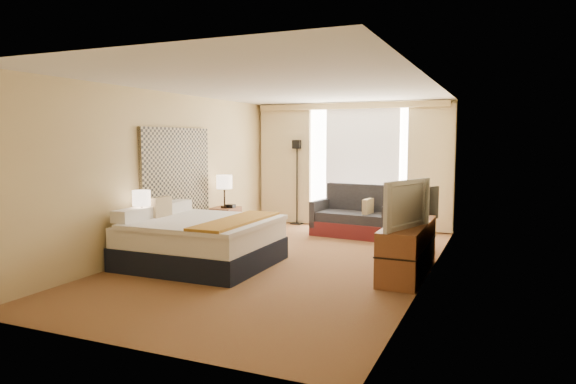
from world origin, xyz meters
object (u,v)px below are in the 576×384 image
at_px(media_dresser, 408,249).
at_px(bed, 201,241).
at_px(loveseat, 356,219).
at_px(television, 400,204).
at_px(nightstand_right, 225,222).
at_px(lamp_right, 224,183).
at_px(lamp_left, 141,199).
at_px(nightstand_left, 138,247).
at_px(desk_chair, 423,223).
at_px(floor_lamp, 297,165).

relative_size(media_dresser, bed, 0.90).
height_order(loveseat, television, television).
height_order(nightstand_right, lamp_right, lamp_right).
bearing_deg(loveseat, media_dresser, -53.81).
relative_size(lamp_left, television, 0.51).
bearing_deg(nightstand_left, desk_chair, 34.32).
xyz_separation_m(desk_chair, lamp_left, (-3.65, -2.44, 0.49)).
bearing_deg(lamp_right, bed, -69.12).
distance_m(nightstand_right, floor_lamp, 2.23).
height_order(floor_lamp, desk_chair, floor_lamp).
bearing_deg(media_dresser, nightstand_right, 158.60).
bearing_deg(lamp_left, lamp_right, 89.68).
distance_m(nightstand_left, lamp_right, 2.54).
bearing_deg(nightstand_right, floor_lamp, 68.73).
relative_size(nightstand_right, lamp_right, 0.88).
bearing_deg(lamp_left, bed, 22.84).
distance_m(desk_chair, lamp_left, 4.42).
bearing_deg(media_dresser, lamp_left, -165.06).
bearing_deg(nightstand_left, lamp_right, 89.11).
bearing_deg(media_dresser, lamp_right, 159.45).
bearing_deg(nightstand_left, floor_lamp, 80.60).
relative_size(floor_lamp, television, 1.69).
bearing_deg(lamp_left, loveseat, 57.04).
bearing_deg(floor_lamp, nightstand_left, -99.40).
bearing_deg(desk_chair, television, -67.56).
height_order(nightstand_right, television, television).
bearing_deg(television, media_dresser, 10.94).
relative_size(nightstand_left, television, 0.51).
height_order(floor_lamp, lamp_left, floor_lamp).
bearing_deg(bed, desk_chair, 36.35).
distance_m(nightstand_left, loveseat, 4.21).
relative_size(loveseat, television, 1.51).
bearing_deg(loveseat, floor_lamp, 159.18).
height_order(nightstand_left, lamp_right, lamp_right).
distance_m(bed, lamp_left, 1.05).
distance_m(desk_chair, lamp_right, 3.68).
xyz_separation_m(nightstand_right, desk_chair, (3.67, 0.01, 0.21)).
bearing_deg(television, nightstand_left, 119.28).
bearing_deg(desk_chair, nightstand_left, -122.51).
distance_m(bed, loveseat, 3.47).
bearing_deg(bed, television, 5.68).
bearing_deg(nightstand_right, loveseat, 24.65).
xyz_separation_m(nightstand_right, media_dresser, (3.70, -1.45, 0.07)).
relative_size(bed, floor_lamp, 1.09).
bearing_deg(lamp_right, desk_chair, 1.33).
height_order(nightstand_left, bed, bed).
height_order(desk_chair, lamp_right, lamp_right).
height_order(nightstand_right, lamp_left, lamp_left).
bearing_deg(bed, floor_lamp, 91.30).
xyz_separation_m(nightstand_left, loveseat, (2.28, 3.55, 0.05)).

